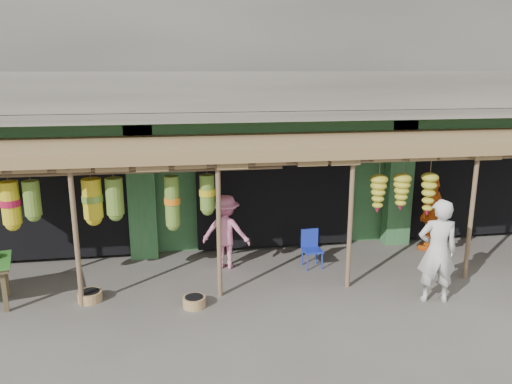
{
  "coord_description": "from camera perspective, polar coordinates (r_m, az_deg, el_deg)",
  "views": [
    {
      "loc": [
        -2.21,
        -8.84,
        4.19
      ],
      "look_at": [
        -0.62,
        1.0,
        1.68
      ],
      "focal_mm": 35.0,
      "sensor_mm": 36.0,
      "label": 1
    }
  ],
  "objects": [
    {
      "name": "blue_chair",
      "position": [
        10.83,
        6.32,
        -6.17
      ],
      "size": [
        0.42,
        0.43,
        0.81
      ],
      "rotation": [
        0.0,
        0.0,
        0.1
      ],
      "color": "#1A2DAA",
      "rests_on": "ground"
    },
    {
      "name": "basket_right",
      "position": [
        9.23,
        -7.08,
        -12.35
      ],
      "size": [
        0.54,
        0.54,
        0.19
      ],
      "primitive_type": "cylinder",
      "rotation": [
        0.0,
        0.0,
        0.39
      ],
      "color": "olive",
      "rests_on": "ground"
    },
    {
      "name": "person_front",
      "position": [
        9.61,
        20.01,
        -6.36
      ],
      "size": [
        0.78,
        0.59,
        1.94
      ],
      "primitive_type": "imported",
      "rotation": [
        0.0,
        0.0,
        2.95
      ],
      "color": "beige",
      "rests_on": "ground"
    },
    {
      "name": "ground",
      "position": [
        10.03,
        4.49,
        -10.62
      ],
      "size": [
        80.0,
        80.0,
        0.0
      ],
      "primitive_type": "plane",
      "color": "#514C47",
      "rests_on": "ground"
    },
    {
      "name": "person_shopper",
      "position": [
        10.61,
        -3.46,
        -4.55
      ],
      "size": [
        1.16,
        0.88,
        1.59
      ],
      "primitive_type": "imported",
      "rotation": [
        0.0,
        0.0,
        2.83
      ],
      "color": "pink",
      "rests_on": "ground"
    },
    {
      "name": "building",
      "position": [
        13.91,
        -0.02,
        10.75
      ],
      "size": [
        16.4,
        6.8,
        7.0
      ],
      "color": "gray",
      "rests_on": "ground"
    },
    {
      "name": "basket_left",
      "position": [
        9.86,
        -18.44,
        -11.23
      ],
      "size": [
        0.48,
        0.48,
        0.18
      ],
      "primitive_type": "cylinder",
      "rotation": [
        0.0,
        0.0,
        -0.1
      ],
      "color": "brown",
      "rests_on": "ground"
    },
    {
      "name": "person_vendor",
      "position": [
        12.28,
        19.4,
        -2.34
      ],
      "size": [
        1.07,
        0.98,
        1.76
      ],
      "primitive_type": "imported",
      "rotation": [
        0.0,
        0.0,
        3.82
      ],
      "color": "orange",
      "rests_on": "ground"
    },
    {
      "name": "awning",
      "position": [
        9.99,
        2.88,
        4.84
      ],
      "size": [
        14.0,
        2.7,
        2.79
      ],
      "color": "brown",
      "rests_on": "ground"
    }
  ]
}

